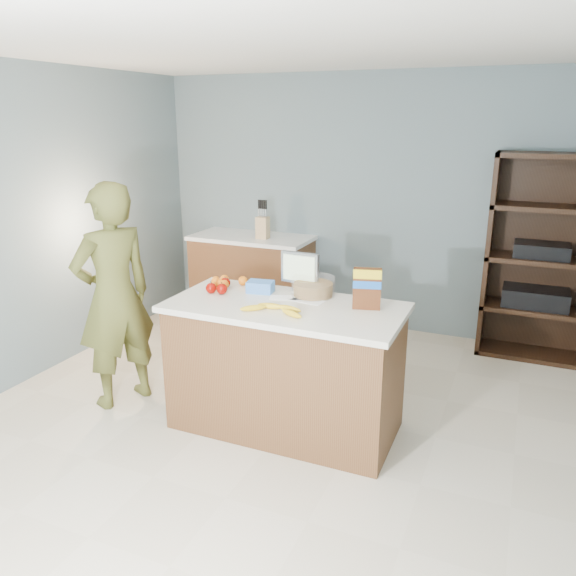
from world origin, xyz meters
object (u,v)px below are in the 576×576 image
at_px(shelving_unit, 540,262).
at_px(person, 114,297).
at_px(tv, 300,270).
at_px(cereal_box, 367,286).
at_px(counter_peninsula, 285,372).

relative_size(shelving_unit, person, 1.08).
distance_m(tv, cereal_box, 0.56).
bearing_deg(tv, counter_peninsula, -86.24).
bearing_deg(counter_peninsula, cereal_box, 14.45).
bearing_deg(cereal_box, person, -171.42).
bearing_deg(counter_peninsula, shelving_unit, 52.89).
distance_m(counter_peninsula, tv, 0.71).
bearing_deg(cereal_box, counter_peninsula, -165.55).
distance_m(shelving_unit, tv, 2.35).
distance_m(person, cereal_box, 1.84).
xyz_separation_m(shelving_unit, cereal_box, (-1.04, -1.92, 0.19)).
relative_size(counter_peninsula, shelving_unit, 0.87).
xyz_separation_m(counter_peninsula, shelving_unit, (1.55, 2.05, 0.45)).
bearing_deg(tv, cereal_box, -18.41).
distance_m(shelving_unit, person, 3.59).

